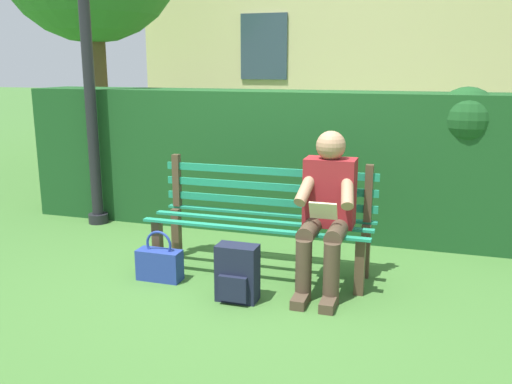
{
  "coord_description": "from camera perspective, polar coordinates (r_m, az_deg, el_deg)",
  "views": [
    {
      "loc": [
        -1.23,
        4.0,
        1.65
      ],
      "look_at": [
        0.0,
        0.1,
        0.7
      ],
      "focal_mm": 38.48,
      "sensor_mm": 36.0,
      "label": 1
    }
  ],
  "objects": [
    {
      "name": "backpack",
      "position": [
        3.95,
        -1.95,
        -8.48
      ],
      "size": [
        0.29,
        0.24,
        0.41
      ],
      "color": "#191E33",
      "rests_on": "ground"
    },
    {
      "name": "ground",
      "position": [
        4.5,
        0.39,
        -8.43
      ],
      "size": [
        60.0,
        60.0,
        0.0
      ],
      "primitive_type": "plane",
      "color": "#3D6B2D"
    },
    {
      "name": "lamp_post",
      "position": [
        5.91,
        -17.3,
        15.93
      ],
      "size": [
        0.3,
        0.3,
        3.21
      ],
      "color": "black",
      "rests_on": "ground"
    },
    {
      "name": "handbag",
      "position": [
        4.39,
        -9.99,
        -7.34
      ],
      "size": [
        0.35,
        0.15,
        0.4
      ],
      "color": "navy",
      "rests_on": "ground"
    },
    {
      "name": "person_seated",
      "position": [
        4.09,
        7.35,
        -1.54
      ],
      "size": [
        0.44,
        0.73,
        1.18
      ],
      "color": "maroon",
      "rests_on": "ground"
    },
    {
      "name": "hedge_backdrop",
      "position": [
        5.53,
        3.41,
        3.45
      ],
      "size": [
        5.53,
        0.67,
        1.47
      ],
      "color": "#19471E",
      "rests_on": "ground"
    },
    {
      "name": "park_bench",
      "position": [
        4.44,
        0.72,
        -2.55
      ],
      "size": [
        1.8,
        0.51,
        0.9
      ],
      "color": "#4C3828",
      "rests_on": "ground"
    }
  ]
}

